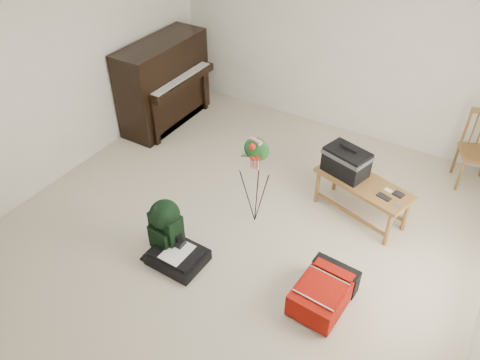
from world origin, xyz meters
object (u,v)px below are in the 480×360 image
Objects in this scene: red_suitcase at (325,289)px; green_backpack at (166,225)px; bench at (350,171)px; dining_chair at (480,151)px; piano at (165,85)px; flower_stand at (256,182)px; black_duffel at (178,256)px.

green_backpack is (-1.70, -0.25, 0.21)m from red_suitcase.
bench is 1.80m from dining_chair.
piano is 2.58m from flower_stand.
bench is (3.06, -0.57, -0.01)m from piano.
bench is 2.05× the size of black_duffel.
dining_chair is at bearing 66.13° from bench.
black_duffel is 0.35m from green_backpack.
piano is 1.56× the size of dining_chair.
bench is 1.21× the size of dining_chair.
black_duffel is 0.87× the size of green_backpack.
black_duffel is at bearing -109.06° from bench.
red_suitcase is 1.05× the size of green_backpack.
flower_stand reaches higher than green_backpack.
black_duffel is at bearing -148.26° from dining_chair.
dining_chair is 3.89m from green_backpack.
green_backpack reaches higher than red_suitcase.
red_suitcase is at bearing 16.13° from green_backpack.
flower_stand reaches higher than bench.
bench is 2.10m from black_duffel.
red_suitcase is at bearing -127.94° from dining_chair.
flower_stand is (-1.98, -2.05, 0.09)m from dining_chair.
piano is at bearing 170.33° from dining_chair.
green_backpack is (1.68, -2.14, -0.24)m from piano.
dining_chair is 1.39× the size of red_suitcase.
red_suitcase is at bearing -16.04° from flower_stand.
bench is at bearing 55.79° from black_duffel.
bench is 1.01× the size of flower_stand.
dining_chair is 2.83m from red_suitcase.
bench is at bearing 56.34° from green_backpack.
flower_stand is (0.37, 0.97, 0.48)m from black_duffel.
piano is at bearing 163.87° from flower_stand.
green_backpack is at bearing -109.71° from flower_stand.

